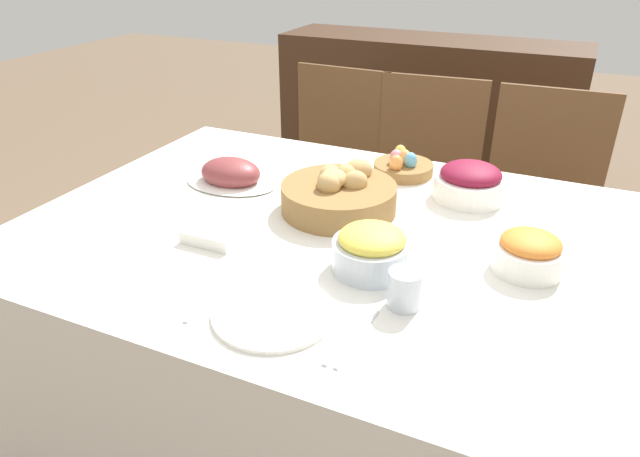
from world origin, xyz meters
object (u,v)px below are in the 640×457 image
at_px(chair_far_left, 330,173).
at_px(butter_dish, 212,236).
at_px(chair_far_center, 421,189).
at_px(carrot_bowl, 529,253).
at_px(spoon, 357,338).
at_px(ham_platter, 231,174).
at_px(egg_basket, 403,166).
at_px(pineapple_bowl, 371,250).
at_px(dinner_plate, 274,313).
at_px(fork, 211,296).
at_px(sideboard, 424,125).
at_px(beet_salad_bowl, 470,182).
at_px(bread_basket, 339,194).
at_px(drinking_cup, 405,289).
at_px(chair_far_right, 538,209).
at_px(knife, 343,333).

relative_size(chair_far_left, butter_dish, 6.88).
xyz_separation_m(chair_far_center, carrot_bowl, (0.47, -0.91, 0.30)).
distance_m(carrot_bowl, spoon, 0.46).
distance_m(ham_platter, butter_dish, 0.36).
distance_m(egg_basket, butter_dish, 0.67).
relative_size(pineapple_bowl, butter_dish, 1.30).
bearing_deg(chair_far_center, chair_far_left, 176.11).
xyz_separation_m(chair_far_left, egg_basket, (0.46, -0.48, 0.28)).
distance_m(chair_far_left, dinner_plate, 1.39).
distance_m(dinner_plate, spoon, 0.18).
xyz_separation_m(chair_far_center, butter_dish, (-0.24, -1.09, 0.27)).
bearing_deg(spoon, pineapple_bowl, 107.13).
bearing_deg(fork, sideboard, 90.81).
distance_m(beet_salad_bowl, spoon, 0.71).
height_order(bread_basket, pineapple_bowl, bread_basket).
distance_m(egg_basket, carrot_bowl, 0.60).
bearing_deg(butter_dish, pineapple_bowl, 5.72).
bearing_deg(sideboard, pineapple_bowl, -78.77).
relative_size(egg_basket, beet_salad_bowl, 0.93).
bearing_deg(bread_basket, pineapple_bowl, -54.04).
bearing_deg(fork, drinking_cup, 17.59).
bearing_deg(chair_far_left, butter_dish, -78.92).
height_order(pineapple_bowl, butter_dish, pineapple_bowl).
distance_m(sideboard, beet_salad_bowl, 1.66).
height_order(chair_far_right, fork, chair_far_right).
distance_m(chair_far_left, chair_far_right, 0.85).
distance_m(chair_far_left, drinking_cup, 1.36).
bearing_deg(butter_dish, chair_far_center, 77.74).
distance_m(chair_far_center, carrot_bowl, 1.07).
bearing_deg(fork, ham_platter, 115.66).
bearing_deg(chair_far_right, sideboard, 124.71).
relative_size(chair_far_center, butter_dish, 6.88).
bearing_deg(carrot_bowl, dinner_plate, -138.56).
xyz_separation_m(beet_salad_bowl, dinner_plate, (-0.24, -0.71, -0.04)).
relative_size(pineapple_bowl, spoon, 0.92).
distance_m(egg_basket, drinking_cup, 0.70).
bearing_deg(drinking_cup, pineapple_bowl, 136.25).
distance_m(sideboard, bread_basket, 1.80).
relative_size(bread_basket, ham_platter, 1.08).
relative_size(carrot_bowl, spoon, 0.81).
height_order(ham_platter, dinner_plate, ham_platter).
bearing_deg(fork, dinner_plate, -2.68).
bearing_deg(pineapple_bowl, bread_basket, 125.96).
height_order(beet_salad_bowl, fork, beet_salad_bowl).
xyz_separation_m(sideboard, dinner_plate, (0.28, -2.25, 0.30)).
height_order(chair_far_right, egg_basket, chair_far_right).
height_order(sideboard, egg_basket, sideboard).
relative_size(carrot_bowl, fork, 0.81).
height_order(carrot_bowl, butter_dish, carrot_bowl).
bearing_deg(drinking_cup, knife, -119.23).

